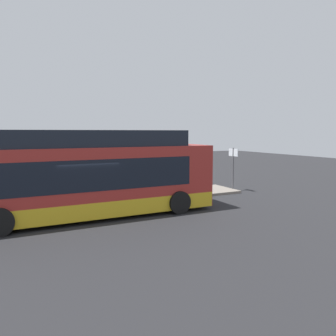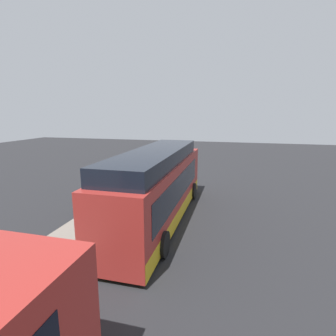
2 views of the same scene
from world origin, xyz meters
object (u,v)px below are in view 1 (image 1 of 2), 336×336
(bus_lead, at_px, (86,178))
(trash_bin, at_px, (44,200))
(passenger_boarding, at_px, (132,182))
(sign_post, at_px, (233,162))
(passenger_waiting, at_px, (127,179))
(passenger_with_bags, at_px, (106,179))
(suitcase, at_px, (115,188))

(bus_lead, xyz_separation_m, trash_bin, (-1.49, 2.48, -1.29))
(passenger_boarding, relative_size, sign_post, 0.63)
(bus_lead, xyz_separation_m, passenger_waiting, (3.09, 3.38, -0.70))
(passenger_waiting, distance_m, passenger_with_bags, 1.19)
(passenger_waiting, height_order, sign_post, sign_post)
(bus_lead, height_order, passenger_with_bags, bus_lead)
(bus_lead, bearing_deg, passenger_boarding, 39.51)
(passenger_waiting, bearing_deg, passenger_boarding, 8.31)
(passenger_boarding, height_order, suitcase, passenger_boarding)
(passenger_waiting, distance_m, trash_bin, 4.71)
(bus_lead, height_order, passenger_waiting, bus_lead)
(passenger_waiting, relative_size, trash_bin, 2.63)
(passenger_with_bags, xyz_separation_m, suitcase, (0.59, 0.29, -0.64))
(passenger_boarding, height_order, trash_bin, passenger_boarding)
(passenger_with_bags, bearing_deg, passenger_boarding, 153.84)
(bus_lead, height_order, trash_bin, bus_lead)
(passenger_boarding, xyz_separation_m, passenger_with_bags, (-1.06, 1.28, 0.09))
(passenger_with_bags, xyz_separation_m, trash_bin, (-3.47, -1.30, -0.66))
(passenger_boarding, bearing_deg, passenger_with_bags, -65.74)
(passenger_waiting, height_order, passenger_with_bags, passenger_with_bags)
(passenger_boarding, distance_m, passenger_with_bags, 1.66)
(passenger_with_bags, xyz_separation_m, sign_post, (7.88, -1.38, 0.73))
(passenger_with_bags, height_order, suitcase, passenger_with_bags)
(suitcase, relative_size, sign_post, 0.35)
(bus_lead, relative_size, passenger_with_bags, 6.40)
(bus_lead, distance_m, passenger_boarding, 4.00)
(passenger_with_bags, relative_size, suitcase, 1.98)
(sign_post, bearing_deg, passenger_with_bags, 170.06)
(trash_bin, bearing_deg, sign_post, -0.42)
(bus_lead, xyz_separation_m, passenger_boarding, (3.03, 2.50, -0.72))
(passenger_boarding, distance_m, suitcase, 1.73)
(passenger_waiting, distance_m, suitcase, 1.04)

